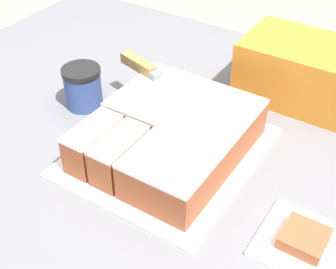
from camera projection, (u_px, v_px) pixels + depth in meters
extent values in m
cube|color=white|center=(168.00, 152.00, 0.89)|extent=(0.32, 0.36, 0.01)
cube|color=#994C2D|center=(185.00, 119.00, 0.91)|extent=(0.26, 0.18, 0.07)
cube|color=white|center=(186.00, 103.00, 0.88)|extent=(0.26, 0.18, 0.01)
cube|color=#994C2D|center=(169.00, 178.00, 0.78)|extent=(0.14, 0.12, 0.07)
cube|color=white|center=(169.00, 160.00, 0.76)|extent=(0.14, 0.12, 0.01)
cube|color=#994C2D|center=(94.00, 145.00, 0.85)|extent=(0.05, 0.12, 0.07)
cube|color=white|center=(92.00, 129.00, 0.82)|extent=(0.05, 0.12, 0.01)
cube|color=#994C2D|center=(120.00, 157.00, 0.82)|extent=(0.05, 0.12, 0.07)
cube|color=white|center=(118.00, 140.00, 0.80)|extent=(0.05, 0.12, 0.01)
cube|color=silver|center=(184.00, 95.00, 0.90)|extent=(0.18, 0.07, 0.00)
cube|color=slate|center=(155.00, 75.00, 0.94)|extent=(0.02, 0.03, 0.02)
cube|color=olive|center=(139.00, 64.00, 0.97)|extent=(0.10, 0.05, 0.02)
cylinder|color=#334C8C|center=(83.00, 89.00, 1.00)|extent=(0.08, 0.08, 0.08)
cylinder|color=black|center=(81.00, 71.00, 0.97)|extent=(0.08, 0.08, 0.01)
cube|color=white|center=(302.00, 244.00, 0.72)|extent=(0.13, 0.13, 0.01)
cube|color=#994C2D|center=(304.00, 238.00, 0.71)|extent=(0.07, 0.07, 0.02)
cube|color=orange|center=(300.00, 70.00, 1.01)|extent=(0.24, 0.17, 0.13)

